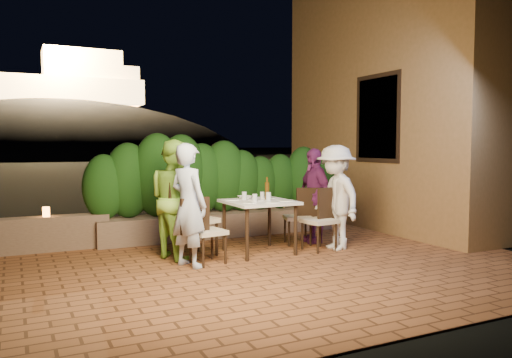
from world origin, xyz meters
TOP-DOWN VIEW (x-y plane):
  - ground at (0.00, 0.00)m, footprint 400.00×400.00m
  - terrace_floor at (0.00, 0.50)m, footprint 7.00×6.00m
  - building_wall at (3.60, 2.00)m, footprint 1.60×5.00m
  - window_pane at (2.82, 1.50)m, footprint 0.08×1.00m
  - window_frame at (2.81, 1.50)m, footprint 0.06×1.15m
  - planter at (0.20, 2.30)m, footprint 4.20×0.55m
  - hedge at (0.20, 2.30)m, footprint 4.00×0.70m
  - parapet at (-2.80, 2.30)m, footprint 2.20×0.30m
  - hill at (2.00, 60.00)m, footprint 52.00×40.00m
  - fortress at (2.00, 60.00)m, footprint 26.00×8.00m
  - dining_table at (0.15, 0.83)m, footprint 0.93×0.93m
  - plate_nw at (-0.10, 0.61)m, footprint 0.20×0.20m
  - plate_sw at (-0.17, 1.06)m, footprint 0.22×0.22m
  - plate_ne at (0.46, 0.61)m, footprint 0.22×0.22m
  - plate_se at (0.39, 1.03)m, footprint 0.24×0.24m
  - plate_centre at (0.11, 0.84)m, footprint 0.23×0.23m
  - plate_front at (0.20, 0.52)m, footprint 0.21×0.21m
  - glass_nw at (0.00, 0.67)m, footprint 0.07×0.07m
  - glass_sw at (0.00, 1.02)m, footprint 0.07×0.07m
  - glass_ne at (0.26, 0.76)m, footprint 0.07×0.07m
  - glass_se at (0.28, 1.00)m, footprint 0.06×0.06m
  - beer_bottle at (0.31, 0.90)m, footprint 0.06×0.06m
  - bowl at (0.06, 1.11)m, footprint 0.24×0.24m
  - chair_left_front at (-0.73, 0.55)m, footprint 0.47×0.47m
  - chair_left_back at (-0.72, 1.04)m, footprint 0.62×0.62m
  - chair_right_front at (1.01, 0.61)m, footprint 0.47×0.47m
  - chair_right_back at (0.96, 1.13)m, footprint 0.51×0.51m
  - diner_blue at (-1.00, 0.51)m, footprint 0.57×0.67m
  - diner_green at (-1.01, 1.07)m, footprint 0.83×0.94m
  - diner_white at (1.28, 0.57)m, footprint 0.58×1.00m
  - diner_purple at (1.28, 1.17)m, footprint 0.41×0.89m
  - parapet_lamp at (-2.56, 2.30)m, footprint 0.10×0.10m

SIDE VIEW (x-z plane):
  - hill at x=2.00m, z-range -15.00..7.00m
  - terrace_floor at x=0.00m, z-range -0.15..0.00m
  - ground at x=0.00m, z-range -0.02..-0.02m
  - planter at x=0.20m, z-range 0.00..0.40m
  - parapet at x=-2.80m, z-range 0.00..0.50m
  - dining_table at x=0.15m, z-range 0.00..0.75m
  - chair_left_front at x=-0.73m, z-range 0.00..0.87m
  - chair_right_back at x=0.96m, z-range 0.00..0.88m
  - chair_right_front at x=1.01m, z-range 0.00..0.91m
  - chair_left_back at x=-0.72m, z-range 0.00..1.05m
  - parapet_lamp at x=-2.56m, z-range 0.50..0.64m
  - diner_purple at x=1.28m, z-range 0.00..1.48m
  - plate_nw at x=-0.10m, z-range 0.75..0.76m
  - plate_front at x=0.20m, z-range 0.75..0.76m
  - plate_sw at x=-0.17m, z-range 0.75..0.76m
  - plate_ne at x=0.46m, z-range 0.75..0.76m
  - plate_centre at x=0.11m, z-range 0.75..0.76m
  - plate_se at x=0.39m, z-range 0.75..0.76m
  - diner_white at x=1.28m, z-range 0.00..1.54m
  - bowl at x=0.06m, z-range 0.75..0.80m
  - diner_blue at x=-1.00m, z-range 0.00..1.56m
  - glass_se at x=0.28m, z-range 0.75..0.85m
  - diner_green at x=-1.01m, z-range 0.00..1.61m
  - glass_nw at x=0.00m, z-range 0.75..0.87m
  - glass_sw at x=0.00m, z-range 0.75..0.87m
  - glass_ne at x=0.26m, z-range 0.75..0.87m
  - beer_bottle at x=0.31m, z-range 0.75..1.07m
  - hedge at x=0.20m, z-range 0.40..1.50m
  - window_pane at x=2.82m, z-range 1.30..2.70m
  - window_frame at x=2.81m, z-range 1.23..2.77m
  - building_wall at x=3.60m, z-range 0.00..5.00m
  - fortress at x=2.00m, z-range 6.50..14.50m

